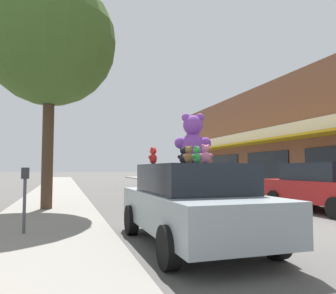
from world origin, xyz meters
The scene contains 13 objects.
ground_plane centered at (0.00, 0.00, 0.00)m, with size 260.00×260.00×0.00m, color #514F4C.
sidewalk_near centered at (-5.42, 0.00, 0.06)m, with size 2.69×90.00×0.12m.
plush_art_car centered at (-2.83, -0.51, 0.76)m, with size 1.93×4.07×1.45m.
teddy_bear_giant centered at (-2.74, -0.36, 1.92)m, with size 0.73×0.49×0.96m.
teddy_bear_green centered at (-3.03, -1.24, 1.59)m, with size 0.20×0.18×0.28m.
teddy_bear_red centered at (-3.41, 0.05, 1.61)m, with size 0.23×0.22×0.33m.
teddy_bear_black centered at (-3.02, -0.58, 1.60)m, with size 0.22×0.20×0.31m.
teddy_bear_pink centered at (-2.81, -1.09, 1.61)m, with size 0.24×0.15×0.32m.
teddy_bear_cream centered at (-2.62, 0.36, 1.63)m, with size 0.25×0.25×0.37m.
teddy_bear_brown centered at (-3.06, -0.96, 1.60)m, with size 0.22×0.19×0.30m.
parked_car_far_center centered at (2.87, 2.42, 0.80)m, with size 1.97×4.40×1.55m.
street_tree centered at (-5.56, 4.87, 5.46)m, with size 4.18×4.18×7.45m.
parking_meter centered at (-5.77, 0.87, 0.93)m, with size 0.14×0.10×1.27m.
Camera 1 is at (-5.05, -6.07, 1.37)m, focal length 35.00 mm.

